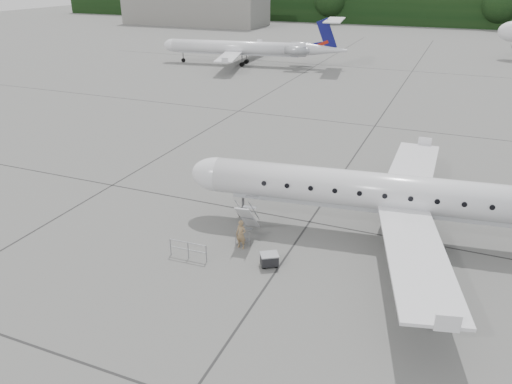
% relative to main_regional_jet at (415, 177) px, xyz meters
% --- Properties ---
extents(ground, '(320.00, 320.00, 0.00)m').
position_rel_main_regional_jet_xyz_m(ground, '(-1.36, -6.50, -3.89)').
color(ground, '#5E5E5B').
rests_on(ground, ground).
extents(treeline, '(260.00, 4.00, 8.00)m').
position_rel_main_regional_jet_xyz_m(treeline, '(-1.36, 123.50, 0.11)').
color(treeline, black).
rests_on(treeline, ground).
extents(terminal_building, '(40.00, 14.00, 10.00)m').
position_rel_main_regional_jet_xyz_m(terminal_building, '(-71.36, 103.50, 1.11)').
color(terminal_building, slate).
rests_on(terminal_building, ground).
extents(main_regional_jet, '(32.98, 25.66, 7.79)m').
position_rel_main_regional_jet_xyz_m(main_regional_jet, '(0.00, 0.00, 0.00)').
color(main_regional_jet, silver).
rests_on(main_regional_jet, ground).
extents(airstair, '(1.16, 2.53, 2.44)m').
position_rel_main_regional_jet_xyz_m(airstair, '(-8.86, -3.54, -2.67)').
color(airstair, silver).
rests_on(airstair, ground).
extents(passenger, '(0.67, 0.47, 1.74)m').
position_rel_main_regional_jet_xyz_m(passenger, '(-8.68, -4.90, -3.03)').
color(passenger, olive).
rests_on(passenger, ground).
extents(safety_railing, '(2.20, 0.18, 1.00)m').
position_rel_main_regional_jet_xyz_m(safety_railing, '(-10.92, -7.06, -3.39)').
color(safety_railing, gray).
rests_on(safety_railing, ground).
extents(baggage_cart, '(1.16, 1.11, 0.79)m').
position_rel_main_regional_jet_xyz_m(baggage_cart, '(-6.50, -6.06, -3.50)').
color(baggage_cart, black).
rests_on(baggage_cart, ground).
extents(bg_regional_left, '(31.82, 24.94, 7.63)m').
position_rel_main_regional_jet_xyz_m(bg_regional_left, '(-33.49, 49.34, -0.08)').
color(bg_regional_left, silver).
rests_on(bg_regional_left, ground).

